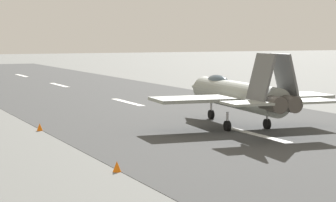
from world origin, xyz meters
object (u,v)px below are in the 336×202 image
at_px(crew_person, 230,96).
at_px(marker_cone_mid, 40,127).
at_px(marker_cone_near, 117,166).
at_px(fighter_jet, 236,94).

xyz_separation_m(crew_person, marker_cone_mid, (-10.44, 21.89, -0.55)).
bearing_deg(marker_cone_near, fighter_jet, -49.88).
height_order(crew_person, marker_cone_mid, crew_person).
relative_size(fighter_jet, marker_cone_mid, 31.76).
height_order(marker_cone_near, marker_cone_mid, same).
bearing_deg(marker_cone_mid, crew_person, -64.51).
xyz_separation_m(fighter_jet, marker_cone_near, (-11.78, 13.98, -2.21)).
bearing_deg(crew_person, marker_cone_near, 140.28).
bearing_deg(fighter_jet, marker_cone_mid, 73.52).
relative_size(fighter_jet, marker_cone_near, 31.76).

